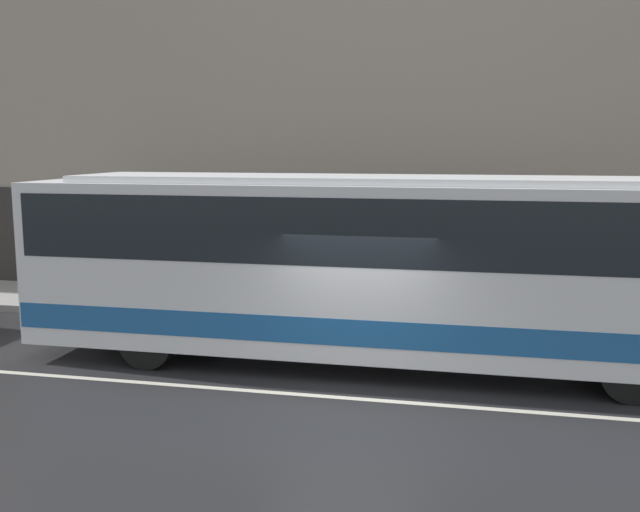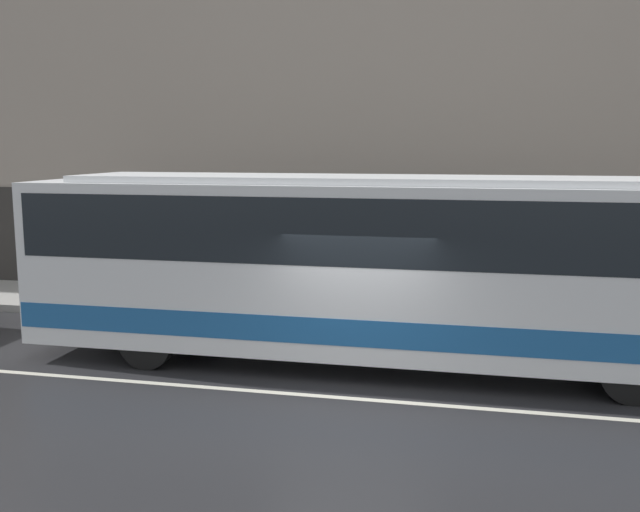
# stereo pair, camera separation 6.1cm
# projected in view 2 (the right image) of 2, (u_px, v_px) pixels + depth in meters

# --- Properties ---
(ground_plane) EXTENTS (60.00, 60.00, 0.00)m
(ground_plane) POSITION_uv_depth(u_px,v_px,m) (350.00, 399.00, 11.16)
(ground_plane) COLOR #262628
(sidewalk) EXTENTS (60.00, 2.84, 0.18)m
(sidewalk) POSITION_uv_depth(u_px,v_px,m) (392.00, 314.00, 16.38)
(sidewalk) COLOR #A09E99
(sidewalk) RESTS_ON ground_plane
(building_facade) EXTENTS (60.00, 0.35, 12.99)m
(building_facade) POSITION_uv_depth(u_px,v_px,m) (404.00, 45.00, 16.93)
(building_facade) COLOR gray
(building_facade) RESTS_ON ground_plane
(lane_stripe) EXTENTS (54.00, 0.14, 0.01)m
(lane_stripe) POSITION_uv_depth(u_px,v_px,m) (350.00, 398.00, 11.16)
(lane_stripe) COLOR beige
(lane_stripe) RESTS_ON ground_plane
(transit_bus) EXTENTS (12.07, 2.48, 3.40)m
(transit_bus) POSITION_uv_depth(u_px,v_px,m) (360.00, 260.00, 12.66)
(transit_bus) COLOR white
(transit_bus) RESTS_ON ground_plane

